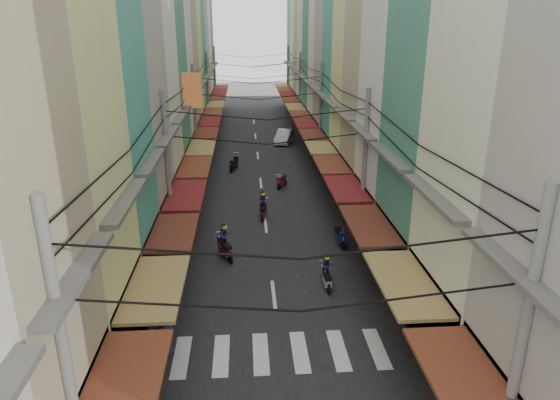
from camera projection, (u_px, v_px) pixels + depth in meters
name	position (u px, v px, depth m)	size (l,w,h in m)	color
ground	(271.00, 273.00, 23.44)	(160.00, 160.00, 0.00)	slate
road	(258.00, 162.00, 42.22)	(10.00, 80.00, 0.02)	black
sidewalk_left	(181.00, 163.00, 41.78)	(3.00, 80.00, 0.06)	slate
sidewalk_right	(334.00, 160.00, 42.65)	(3.00, 80.00, 0.06)	slate
crosswalk	(280.00, 352.00, 17.79)	(7.55, 2.40, 0.01)	silver
building_row_left	(146.00, 43.00, 35.17)	(7.80, 67.67, 23.70)	silver
building_row_right	(367.00, 47.00, 36.25)	(7.80, 68.98, 22.59)	teal
utility_poles	(259.00, 90.00, 35.32)	(10.20, 66.13, 8.20)	slate
white_car	(284.00, 143.00, 48.77)	(4.52, 1.77, 1.60)	silver
bicycle	(395.00, 262.00, 24.57)	(0.68, 1.81, 1.25)	black
moving_scooters	(267.00, 217.00, 28.88)	(6.43, 20.85, 1.86)	black
parked_scooters	(391.00, 304.00, 19.97)	(13.10, 15.33, 1.01)	black
pedestrians	(174.00, 257.00, 22.76)	(12.15, 20.74, 2.17)	black
market_umbrella	(435.00, 252.00, 21.10)	(2.12, 2.12, 2.24)	#B2B2B7
traffic_sign	(400.00, 233.00, 23.03)	(0.10, 0.59, 2.70)	slate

